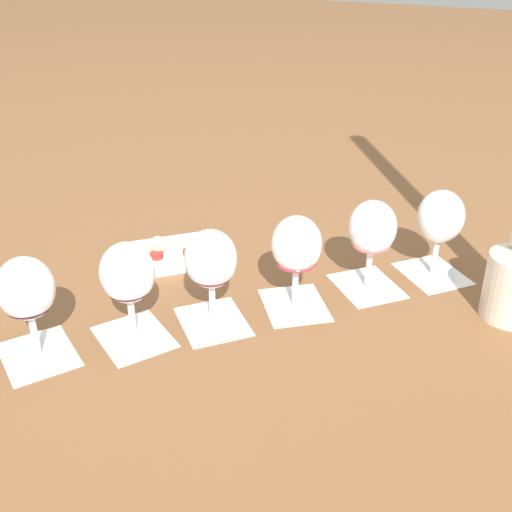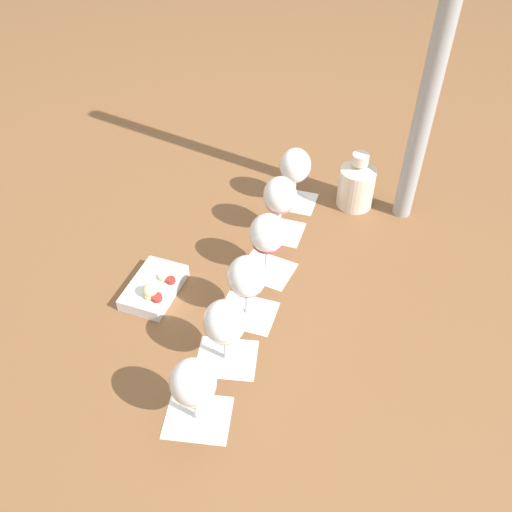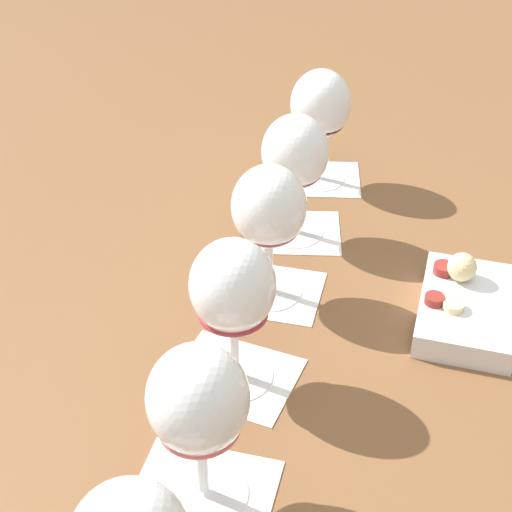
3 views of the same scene
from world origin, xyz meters
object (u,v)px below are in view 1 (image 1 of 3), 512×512
wine_glass_4 (128,278)px  wine_glass_5 (27,294)px  wine_glass_1 (372,232)px  wine_glass_3 (211,264)px  wine_glass_2 (296,249)px  wine_glass_0 (440,221)px  snack_dish (175,253)px

wine_glass_4 → wine_glass_5: size_ratio=1.00×
wine_glass_1 → wine_glass_3: same height
wine_glass_2 → wine_glass_3: (0.10, 0.10, -0.00)m
wine_glass_1 → wine_glass_4: 0.40m
wine_glass_3 → wine_glass_2: bearing=-134.6°
wine_glass_0 → wine_glass_2: 0.27m
wine_glass_2 → snack_dish: wine_glass_2 is taller
wine_glass_3 → wine_glass_5: same height
wine_glass_1 → wine_glass_3: size_ratio=1.00×
wine_glass_2 → wine_glass_5: same height
snack_dish → wine_glass_5: bearing=84.8°
wine_glass_0 → wine_glass_2: (0.18, 0.20, 0.00)m
wine_glass_2 → snack_dish: 0.27m
wine_glass_3 → wine_glass_4: bearing=44.7°
wine_glass_5 → wine_glass_1: bearing=-133.9°
wine_glass_3 → wine_glass_5: 0.26m
wine_glass_5 → wine_glass_0: bearing=-134.2°
wine_glass_1 → wine_glass_2: bearing=50.5°
wine_glass_0 → wine_glass_3: bearing=46.8°
wine_glass_0 → snack_dish: (0.43, 0.15, -0.09)m
wine_glass_5 → snack_dish: 0.34m
wine_glass_0 → wine_glass_2: same height
wine_glass_4 → snack_dish: wine_glass_4 is taller
wine_glass_1 → snack_dish: 0.36m
wine_glass_1 → wine_glass_3: 0.28m
wine_glass_3 → wine_glass_5: size_ratio=1.00×
wine_glass_4 → wine_glass_3: bearing=-135.3°
snack_dish → wine_glass_3: bearing=137.6°
wine_glass_0 → wine_glass_3: same height
wine_glass_3 → wine_glass_4: 0.12m
wine_glass_0 → snack_dish: size_ratio=0.88×
wine_glass_0 → wine_glass_1: bearing=44.4°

